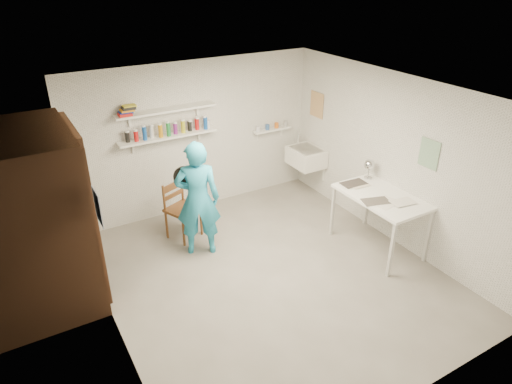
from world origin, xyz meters
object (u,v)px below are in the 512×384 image
wooden_chair (183,209)px  belfast_sink (306,157)px  wall_clock (184,177)px  desk_lamp (370,165)px  man (198,199)px  work_table (378,222)px

wooden_chair → belfast_sink: bearing=-17.5°
wall_clock → desk_lamp: 2.65m
belfast_sink → desk_lamp: size_ratio=3.82×
belfast_sink → man: man is taller
man → desk_lamp: 2.51m
man → wall_clock: 0.35m
man → work_table: (2.20, -1.18, -0.41)m
man → wooden_chair: (-0.05, 0.47, -0.37)m
wall_clock → belfast_sink: bearing=35.8°
man → desk_lamp: man is taller
man → wall_clock: man is taller
belfast_sink → desk_lamp: (0.10, -1.39, 0.36)m
wooden_chair → wall_clock: bearing=-121.4°
wall_clock → wooden_chair: bearing=105.7°
wooden_chair → work_table: (2.25, -1.66, -0.04)m
man → wooden_chair: bearing=-60.1°
man → work_table: size_ratio=1.31×
wooden_chair → desk_lamp: size_ratio=5.84×
man → wall_clock: (-0.09, 0.20, 0.28)m
belfast_sink → wooden_chair: bearing=-174.3°
belfast_sink → wall_clock: wall_clock is taller
desk_lamp → belfast_sink: bearing=94.0°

